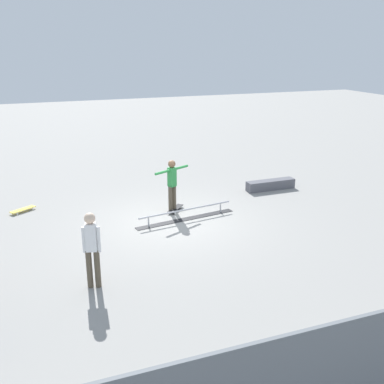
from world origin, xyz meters
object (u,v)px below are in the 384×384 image
Objects in this scene: skate_ledge at (270,185)px; bystander_white_shirt at (92,246)px; loose_skateboard_yellow at (23,209)px; grind_rail at (186,215)px; skateboard_main at (176,209)px; skater_main at (172,182)px.

bystander_white_shirt reaches higher than skate_ledge.
bystander_white_shirt is at bearing -107.88° from loose_skateboard_yellow.
skate_ledge is 1.06× the size of bystander_white_shirt.
skateboard_main is at bearing -93.95° from grind_rail.
skateboard_main is (3.84, 0.86, -0.09)m from skate_ledge.
grind_rail is at bearing 47.18° from skateboard_main.
loose_skateboard_yellow is (4.30, -1.64, -0.87)m from skater_main.
loose_skateboard_yellow is (8.25, -0.74, -0.09)m from skate_ledge.
bystander_white_shirt is 5.57m from loose_skateboard_yellow.
skater_main is 2.26× the size of skateboard_main.
loose_skateboard_yellow is at bearing -46.08° from skater_main.
skateboard_main is 0.43× the size of bystander_white_shirt.
grind_rail reaches higher than loose_skateboard_yellow.
bystander_white_shirt is at bearing 25.90° from skater_main.
skate_ledge reaches higher than grind_rail.
grind_rail is 1.11m from skater_main.
bystander_white_shirt is (3.16, 2.96, 0.81)m from grind_rail.
skater_main is at bearing -112.11° from bystander_white_shirt.
skater_main is 2.08× the size of loose_skateboard_yellow.
bystander_white_shirt is (6.94, 4.60, 0.78)m from skate_ledge.
grind_rail is 4.37× the size of skateboard_main.
loose_skateboard_yellow is (4.47, -2.38, -0.07)m from grind_rail.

